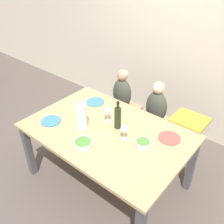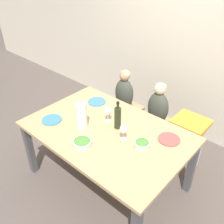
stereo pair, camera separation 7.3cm
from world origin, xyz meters
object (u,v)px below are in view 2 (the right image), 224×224
at_px(chair_far_left, 124,111).
at_px(dinner_plate_front_left, 52,120).
at_px(dinner_plate_back_right, 169,139).
at_px(chair_far_center, 156,126).
at_px(chair_right_highchair, 189,131).
at_px(wine_glass_far, 108,112).
at_px(salad_bowl_large, 82,142).
at_px(wine_bottle, 118,117).
at_px(salad_bowl_small, 142,144).
at_px(person_child_left, 124,90).
at_px(person_child_center, 158,105).
at_px(paper_towel_roll, 82,116).
at_px(dinner_plate_back_left, 97,102).
at_px(wine_glass_near, 124,129).

relative_size(chair_far_left, dinner_plate_front_left, 2.18).
xyz_separation_m(dinner_plate_front_left, dinner_plate_back_right, (1.11, 0.55, 0.00)).
height_order(chair_far_center, dinner_plate_front_left, dinner_plate_front_left).
height_order(chair_far_left, chair_right_highchair, chair_right_highchair).
xyz_separation_m(wine_glass_far, salad_bowl_large, (0.09, -0.45, -0.08)).
distance_m(wine_bottle, salad_bowl_small, 0.38).
bearing_deg(salad_bowl_large, person_child_left, 109.80).
bearing_deg(salad_bowl_large, dinner_plate_back_right, 47.54).
relative_size(wine_bottle, salad_bowl_small, 2.09).
xyz_separation_m(chair_far_left, salad_bowl_small, (0.83, -0.75, 0.37)).
relative_size(chair_far_center, salad_bowl_large, 2.59).
xyz_separation_m(person_child_center, wine_glass_far, (-0.21, -0.66, 0.13)).
bearing_deg(chair_far_left, dinner_plate_front_left, -98.13).
distance_m(dinner_plate_front_left, dinner_plate_back_right, 1.24).
relative_size(chair_far_left, salad_bowl_large, 2.59).
bearing_deg(paper_towel_roll, person_child_left, 101.31).
relative_size(chair_far_center, salad_bowl_small, 3.16).
xyz_separation_m(person_child_left, wine_bottle, (0.46, -0.68, 0.14)).
xyz_separation_m(wine_glass_far, dinner_plate_back_left, (-0.36, 0.20, -0.11)).
height_order(chair_far_left, wine_glass_near, wine_glass_near).
distance_m(person_child_center, paper_towel_roll, 0.98).
xyz_separation_m(person_child_left, dinner_plate_front_left, (-0.15, -1.05, 0.02)).
bearing_deg(wine_bottle, salad_bowl_large, -98.23).
distance_m(person_child_center, wine_glass_far, 0.70).
distance_m(paper_towel_roll, wine_glass_far, 0.28).
relative_size(wine_glass_near, salad_bowl_large, 0.96).
bearing_deg(dinner_plate_back_right, chair_right_highchair, 90.68).
bearing_deg(dinner_plate_back_right, wine_glass_near, -139.76).
relative_size(chair_far_left, wine_glass_near, 2.70).
xyz_separation_m(person_child_center, salad_bowl_large, (-0.12, -1.11, 0.05)).
bearing_deg(paper_towel_roll, wine_glass_near, 16.19).
relative_size(chair_far_left, chair_far_center, 1.00).
bearing_deg(dinner_plate_back_right, person_child_center, 131.51).
height_order(chair_far_center, wine_glass_far, wine_glass_far).
relative_size(person_child_center, wine_glass_far, 3.10).
bearing_deg(dinner_plate_back_right, wine_glass_far, -166.01).
height_order(wine_glass_near, dinner_plate_back_left, wine_glass_near).
bearing_deg(dinner_plate_back_left, chair_right_highchair, 24.43).
distance_m(chair_far_left, dinner_plate_front_left, 1.11).
bearing_deg(person_child_center, chair_far_left, -179.94).
distance_m(wine_bottle, dinner_plate_back_left, 0.57).
xyz_separation_m(chair_right_highchair, wine_glass_near, (-0.33, -0.78, 0.31)).
relative_size(chair_far_left, person_child_left, 0.87).
height_order(wine_glass_near, wine_glass_far, same).
xyz_separation_m(wine_bottle, dinner_plate_front_left, (-0.61, -0.37, -0.12)).
xyz_separation_m(chair_right_highchair, person_child_left, (-0.96, 0.00, 0.17)).
bearing_deg(person_child_center, wine_glass_near, -82.50).
relative_size(person_child_center, wine_bottle, 1.74).
height_order(wine_glass_far, dinner_plate_back_left, wine_glass_far).
height_order(wine_glass_far, salad_bowl_small, wine_glass_far).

